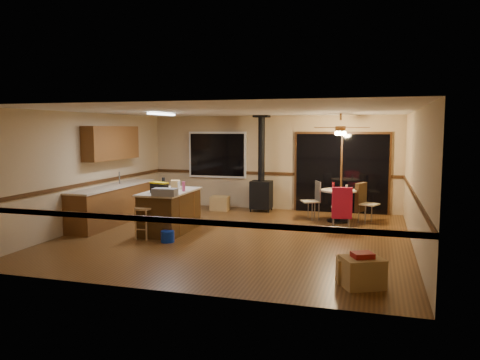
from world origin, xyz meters
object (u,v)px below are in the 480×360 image
at_px(kitchen_island, 170,211).
at_px(toolbox_grey, 165,192).
at_px(chair_right, 362,197).
at_px(blue_bucket, 168,236).
at_px(chair_near, 342,203).
at_px(wood_stove, 261,185).
at_px(bar_stool, 144,223).
at_px(chair_left, 314,196).
at_px(box_under_window, 220,203).
at_px(dining_table, 339,200).
at_px(box_corner_b, 352,270).
at_px(box_corner_a, 362,272).
at_px(toolbox_black, 159,188).

bearing_deg(kitchen_island, toolbox_grey, -72.55).
relative_size(kitchen_island, toolbox_grey, 3.50).
distance_m(toolbox_grey, chair_right, 4.82).
height_order(blue_bucket, chair_near, chair_near).
height_order(wood_stove, bar_stool, wood_stove).
bearing_deg(kitchen_island, chair_left, 39.00).
bearing_deg(bar_stool, chair_left, 45.26).
bearing_deg(chair_left, toolbox_grey, -130.87).
distance_m(kitchen_island, bar_stool, 0.83).
bearing_deg(kitchen_island, box_under_window, 86.55).
relative_size(wood_stove, blue_bucket, 9.34).
bearing_deg(kitchen_island, chair_near, 19.64).
xyz_separation_m(kitchen_island, dining_table, (3.44, 2.16, 0.08)).
relative_size(toolbox_grey, box_under_window, 0.99).
relative_size(toolbox_grey, box_corner_b, 1.11).
height_order(toolbox_grey, blue_bucket, toolbox_grey).
height_order(dining_table, chair_left, chair_left).
xyz_separation_m(bar_stool, chair_near, (3.80, 2.07, 0.27)).
bearing_deg(blue_bucket, box_corner_a, -23.48).
xyz_separation_m(toolbox_grey, chair_left, (2.61, 3.02, -0.39)).
bearing_deg(bar_stool, kitchen_island, 74.21).
relative_size(toolbox_grey, chair_near, 0.69).
bearing_deg(box_under_window, toolbox_black, -94.08).
bearing_deg(box_corner_b, box_corner_a, -51.32).
xyz_separation_m(chair_right, box_corner_a, (0.16, -4.82, -0.39)).
relative_size(toolbox_grey, bar_stool, 0.74).
xyz_separation_m(kitchen_island, chair_left, (2.84, 2.30, 0.14)).
bearing_deg(chair_left, kitchen_island, -141.00).
distance_m(toolbox_black, chair_near, 4.02).
distance_m(wood_stove, toolbox_black, 3.71).
xyz_separation_m(dining_table, box_under_window, (-3.27, 0.71, -0.33)).
xyz_separation_m(wood_stove, bar_stool, (-1.52, -3.84, -0.40)).
bearing_deg(blue_bucket, chair_right, 41.22).
distance_m(box_under_window, box_corner_a, 6.70).
height_order(chair_right, box_corner_b, chair_right).
bearing_deg(toolbox_grey, chair_left, 49.13).
bearing_deg(toolbox_black, wood_stove, 68.43).
bearing_deg(wood_stove, kitchen_island, -113.09).
height_order(kitchen_island, chair_right, chair_right).
xyz_separation_m(dining_table, box_corner_a, (0.69, -4.69, -0.32)).
xyz_separation_m(kitchen_island, bar_stool, (-0.22, -0.79, -0.13)).
xyz_separation_m(kitchen_island, toolbox_black, (-0.06, -0.39, 0.55)).
bearing_deg(box_under_window, bar_stool, -96.19).
bearing_deg(wood_stove, toolbox_grey, -105.90).
xyz_separation_m(bar_stool, chair_right, (4.20, 3.07, 0.27)).
relative_size(kitchen_island, chair_left, 3.15).
distance_m(bar_stool, blue_bucket, 0.62).
xyz_separation_m(kitchen_island, chair_near, (3.58, 1.28, 0.14)).
relative_size(wood_stove, bar_stool, 3.86).
bearing_deg(chair_right, toolbox_grey, -141.33).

